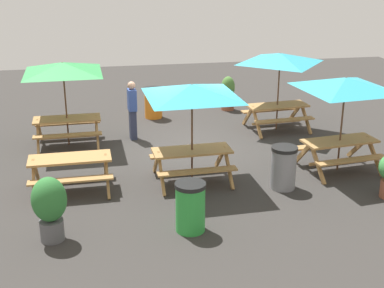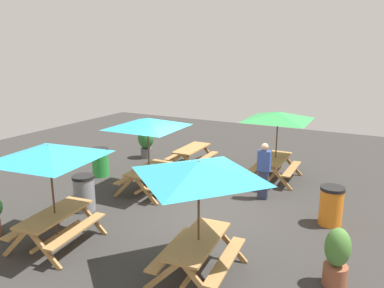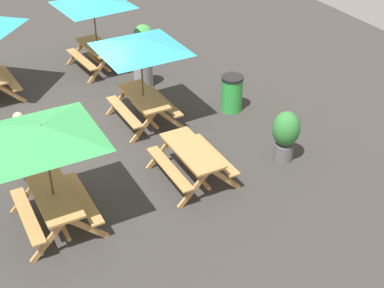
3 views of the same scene
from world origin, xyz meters
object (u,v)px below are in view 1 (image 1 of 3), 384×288
trash_bin_green (190,207)px  picnic_table_0 (192,98)px  picnic_table_1 (63,74)px  potted_plant_0 (50,205)px  potted_plant_1 (228,93)px  trash_bin_orange (153,103)px  picnic_table_4 (280,64)px  person_standing (132,109)px  trash_bin_gray (284,167)px  picnic_table_2 (70,166)px  picnic_table_3 (345,90)px

trash_bin_green → picnic_table_0: bearing=-101.4°
picnic_table_1 → potted_plant_0: bearing=87.2°
picnic_table_1 → potted_plant_1: (-5.19, -2.59, -1.41)m
trash_bin_orange → picnic_table_4: bearing=151.4°
trash_bin_green → person_standing: person_standing is taller
trash_bin_green → potted_plant_1: potted_plant_1 is taller
trash_bin_green → trash_bin_gray: size_ratio=1.00×
trash_bin_orange → person_standing: 2.19m
picnic_table_1 → trash_bin_orange: picnic_table_1 is taller
picnic_table_2 → potted_plant_1: (-5.04, -5.65, 0.02)m
trash_bin_gray → potted_plant_1: potted_plant_1 is taller
trash_bin_gray → person_standing: size_ratio=0.59×
trash_bin_green → potted_plant_1: bearing=-109.1°
trash_bin_gray → picnic_table_2: bearing=-9.7°
trash_bin_green → person_standing: bearing=-83.6°
picnic_table_4 → potted_plant_1: size_ratio=2.05×
picnic_table_2 → trash_bin_orange: bearing=-116.6°
potted_plant_1 → picnic_table_1: bearing=26.6°
person_standing → picnic_table_4: bearing=-93.8°
picnic_table_0 → potted_plant_0: 3.98m
trash_bin_gray → potted_plant_0: potted_plant_0 is taller
picnic_table_3 → picnic_table_1: bearing=-32.0°
picnic_table_3 → potted_plant_1: (1.34, -5.67, -1.41)m
picnic_table_4 → trash_bin_gray: (1.27, 4.09, -1.49)m
picnic_table_1 → person_standing: bearing=-176.5°
picnic_table_3 → potted_plant_1: 5.99m
picnic_table_0 → picnic_table_3: (-3.63, 0.01, 0.00)m
picnic_table_0 → trash_bin_gray: size_ratio=2.88×
picnic_table_1 → person_standing: picnic_table_1 is taller
trash_bin_gray → potted_plant_0: 5.19m
trash_bin_orange → trash_bin_green: bearing=88.6°
trash_bin_orange → person_standing: (0.82, 1.99, 0.39)m
person_standing → trash_bin_green: bearing=-178.5°
picnic_table_1 → picnic_table_3: bearing=153.5°
picnic_table_3 → potted_plant_0: 7.15m
picnic_table_3 → potted_plant_1: bearing=-83.5°
picnic_table_4 → potted_plant_1: picnic_table_4 is taller
picnic_table_0 → person_standing: 3.58m
picnic_table_0 → trash_bin_gray: bearing=155.8°
picnic_table_3 → person_standing: (4.73, -3.23, -1.10)m
picnic_table_1 → picnic_table_3: size_ratio=1.01×
picnic_table_2 → person_standing: size_ratio=1.10×
picnic_table_4 → trash_bin_orange: size_ratio=2.38×
picnic_table_3 → picnic_table_4: (0.42, -3.31, 0.00)m
picnic_table_0 → picnic_table_2: size_ratio=1.55×
picnic_table_2 → trash_bin_gray: size_ratio=1.87×
picnic_table_3 → trash_bin_green: size_ratio=2.87×
picnic_table_4 → trash_bin_gray: 4.54m
trash_bin_gray → trash_bin_orange: same height
picnic_table_3 → potted_plant_0: bearing=11.6°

